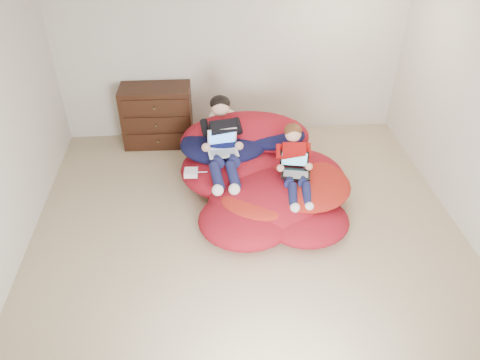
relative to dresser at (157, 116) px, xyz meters
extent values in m
cube|color=tan|center=(1.12, -2.23, -0.58)|extent=(5.10, 5.10, 0.25)
cube|color=beige|center=(1.12, 0.28, 0.80)|extent=(5.10, 0.02, 2.50)
cube|color=white|center=(1.12, -2.23, 2.06)|extent=(5.10, 5.10, 0.02)
cube|color=black|center=(0.00, 0.01, 0.00)|extent=(1.02, 0.53, 0.90)
cube|color=black|center=(0.00, -0.25, -0.27)|extent=(0.90, 0.05, 0.22)
cylinder|color=#4C3F26|center=(0.00, -0.27, -0.27)|extent=(0.03, 0.06, 0.03)
cube|color=black|center=(0.00, -0.25, 0.00)|extent=(0.90, 0.05, 0.22)
cylinder|color=#4C3F26|center=(0.00, -0.27, 0.00)|extent=(0.03, 0.06, 0.03)
cube|color=black|center=(0.00, -0.25, 0.27)|extent=(0.90, 0.05, 0.22)
cylinder|color=#4C3F26|center=(0.00, -0.27, 0.27)|extent=(0.03, 0.06, 0.03)
ellipsoid|color=#AB1322|center=(1.05, -1.13, -0.23)|extent=(1.42, 1.27, 0.51)
ellipsoid|color=#AB1322|center=(1.82, -1.37, -0.25)|extent=(1.27, 1.24, 0.46)
ellipsoid|color=#AB1322|center=(1.48, -1.74, -0.27)|extent=(1.61, 1.29, 0.51)
ellipsoid|color=#AB1322|center=(1.11, -2.08, -0.31)|extent=(1.12, 1.03, 0.37)
ellipsoid|color=#AB1322|center=(1.81, -2.14, -0.32)|extent=(1.01, 0.92, 0.33)
ellipsoid|color=#AB1322|center=(1.23, -0.71, -0.05)|extent=(1.77, 0.78, 0.78)
ellipsoid|color=#0F1139|center=(0.92, -0.92, 0.03)|extent=(1.15, 0.94, 0.29)
ellipsoid|color=#0F1139|center=(1.55, -0.83, 0.07)|extent=(0.95, 0.66, 0.23)
ellipsoid|color=red|center=(1.86, -1.70, -0.11)|extent=(1.12, 1.12, 0.20)
ellipsoid|color=red|center=(1.31, -1.87, -0.15)|extent=(0.98, 0.88, 0.18)
ellipsoid|color=#EEE8CE|center=(0.95, -0.46, 0.17)|extent=(0.41, 0.26, 0.26)
cube|color=black|center=(0.90, -0.97, 0.22)|extent=(0.40, 0.49, 0.49)
sphere|color=tan|center=(0.90, -0.82, 0.51)|extent=(0.24, 0.24, 0.24)
ellipsoid|color=black|center=(0.90, -0.79, 0.55)|extent=(0.26, 0.25, 0.20)
cylinder|color=#13163E|center=(0.80, -1.31, 0.06)|extent=(0.21, 0.40, 0.21)
cylinder|color=#13163E|center=(0.80, -1.65, 0.03)|extent=(0.19, 0.39, 0.25)
sphere|color=white|center=(0.80, -1.84, -0.04)|extent=(0.14, 0.14, 0.14)
cylinder|color=#13163E|center=(0.99, -1.31, 0.06)|extent=(0.21, 0.40, 0.21)
cylinder|color=#13163E|center=(0.99, -1.65, 0.03)|extent=(0.19, 0.39, 0.25)
sphere|color=white|center=(0.99, -1.84, -0.04)|extent=(0.14, 0.14, 0.14)
cube|color=#AF0F0F|center=(1.73, -1.51, 0.16)|extent=(0.31, 0.32, 0.44)
sphere|color=tan|center=(1.73, -1.42, 0.43)|extent=(0.20, 0.20, 0.20)
ellipsoid|color=#4E2A14|center=(1.73, -1.40, 0.46)|extent=(0.22, 0.21, 0.17)
cylinder|color=#13163E|center=(1.65, -1.74, 0.00)|extent=(0.16, 0.33, 0.18)
cylinder|color=#13163E|center=(1.65, -2.02, -0.03)|extent=(0.14, 0.32, 0.20)
sphere|color=white|center=(1.65, -2.18, -0.09)|extent=(0.12, 0.12, 0.12)
cylinder|color=#13163E|center=(1.81, -1.74, 0.00)|extent=(0.16, 0.33, 0.18)
cylinder|color=#13163E|center=(1.81, -2.02, -0.03)|extent=(0.14, 0.32, 0.20)
sphere|color=white|center=(1.81, -2.18, -0.09)|extent=(0.12, 0.12, 0.12)
cube|color=silver|center=(0.90, -1.29, 0.13)|extent=(0.39, 0.29, 0.01)
cube|color=gray|center=(0.90, -1.31, 0.14)|extent=(0.32, 0.17, 0.00)
cube|color=silver|center=(0.90, -1.14, 0.27)|extent=(0.37, 0.11, 0.25)
cube|color=#4589EC|center=(0.90, -1.15, 0.27)|extent=(0.33, 0.08, 0.20)
cube|color=black|center=(1.73, -1.72, 0.06)|extent=(0.38, 0.30, 0.01)
cube|color=gray|center=(1.73, -1.74, 0.07)|extent=(0.31, 0.19, 0.00)
cube|color=black|center=(1.73, -1.59, 0.18)|extent=(0.34, 0.11, 0.24)
cube|color=#52A6C0|center=(1.73, -1.60, 0.18)|extent=(0.30, 0.09, 0.19)
cube|color=silver|center=(0.49, -1.46, -0.03)|extent=(0.17, 0.17, 0.06)
camera|label=1|loc=(0.68, -6.20, 3.24)|focal=35.00mm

